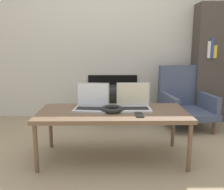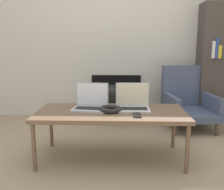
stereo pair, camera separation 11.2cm
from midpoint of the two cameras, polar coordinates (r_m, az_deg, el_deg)
ground_plane at (r=2.14m, az=1.06°, el=-17.69°), size 14.00×14.00×0.00m
wall_back at (r=3.66m, az=1.47°, el=15.16°), size 7.00×0.08×2.60m
table at (r=2.27m, az=1.19°, el=-4.52°), size 1.34×0.61×0.45m
laptop_left at (r=2.33m, az=-3.52°, el=-1.87°), size 0.34×0.26×0.24m
laptop_right at (r=2.33m, az=6.08°, el=-1.92°), size 0.31×0.22×0.24m
headphones at (r=2.24m, az=1.06°, el=-3.26°), size 0.21×0.21×0.04m
phone at (r=2.13m, az=7.25°, el=-4.60°), size 0.07×0.15×0.01m
tv at (r=3.47m, az=1.81°, el=-2.06°), size 0.51×0.43×0.48m
armchair at (r=3.40m, az=17.71°, el=-1.05°), size 0.65×0.72×0.78m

